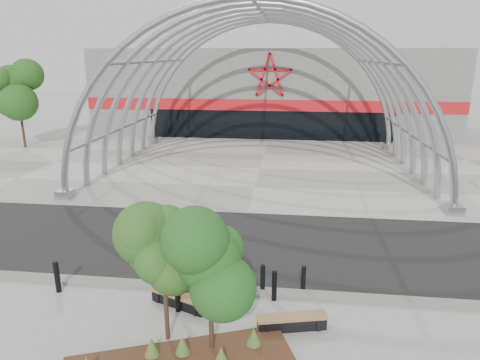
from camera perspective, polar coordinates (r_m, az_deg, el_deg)
ground at (r=14.83m, az=-1.90°, el=-14.14°), size 140.00×140.00×0.00m
road at (r=17.90m, az=-0.19°, el=-8.43°), size 140.00×7.00×0.02m
forecourt at (r=29.16m, az=2.70°, el=1.53°), size 60.00×17.00×0.04m
kerb at (r=14.59m, az=-2.06°, el=-14.43°), size 60.00×0.50×0.12m
arena_building at (r=46.23m, az=4.46°, el=12.06°), size 34.00×15.24×8.00m
vault_canopy at (r=29.16m, az=2.70°, el=1.52°), size 20.80×15.80×20.36m
planting_bed at (r=11.79m, az=-8.42°, el=-22.68°), size 6.00×3.69×0.61m
street_tree_0 at (r=11.31m, az=-10.28°, el=-8.42°), size 1.74×1.74×3.96m
street_tree_1 at (r=10.73m, az=-4.06°, el=-9.73°), size 1.66×1.66×3.93m
bench_0 at (r=13.91m, az=-8.09°, el=-15.62°), size 1.96×1.13×0.41m
bench_1 at (r=12.91m, az=6.91°, el=-18.36°), size 2.06×0.90×0.42m
bollard_0 at (r=15.54m, az=-23.20°, el=-11.76°), size 0.18×0.18×1.10m
bollard_1 at (r=13.51m, az=-8.31°, el=-14.82°), size 0.18×0.18×1.14m
bollard_2 at (r=13.96m, az=4.60°, el=-13.91°), size 0.16×0.16×1.00m
bollard_3 at (r=14.38m, az=3.04°, el=-12.98°), size 0.16×0.16×0.97m
bollard_4 at (r=14.55m, az=8.46°, el=-12.92°), size 0.15×0.15×0.91m
bg_tree_0 at (r=39.44m, az=-27.56°, el=10.46°), size 3.00×3.00×6.45m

